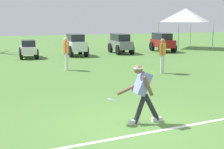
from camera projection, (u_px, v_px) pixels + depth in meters
The scene contains 11 objects.
ground_plane at pixel (136, 124), 8.09m from camera, with size 80.00×80.00×0.00m, color #4F7B37.
field_line_paint at pixel (148, 133), 7.50m from camera, with size 26.61×0.11×0.01m, color white.
frisbee_thrower at pixel (142, 91), 8.05m from camera, with size 1.11×0.46×1.41m.
frisbee_in_flight at pixel (113, 100), 8.03m from camera, with size 0.37×0.37×0.10m.
teammate_midfield at pixel (163, 52), 15.20m from camera, with size 0.41×0.39×1.56m.
teammate_deep at pixel (66, 50), 16.14m from camera, with size 0.20×0.49×1.56m.
parked_car_slot_d at pixel (28, 49), 21.05m from camera, with size 1.24×2.26×1.10m.
parked_car_slot_e at pixel (76, 44), 22.20m from camera, with size 1.22×2.38×1.40m.
parked_car_slot_f at pixel (120, 43), 23.63m from camera, with size 1.24×2.44×1.34m.
parked_car_slot_g at pixel (162, 42), 24.83m from camera, with size 1.31×2.46×1.34m.
event_tent at pixel (186, 15), 27.39m from camera, with size 3.28×3.28×3.15m.
Camera 1 is at (-3.29, -7.07, 2.51)m, focal length 55.00 mm.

